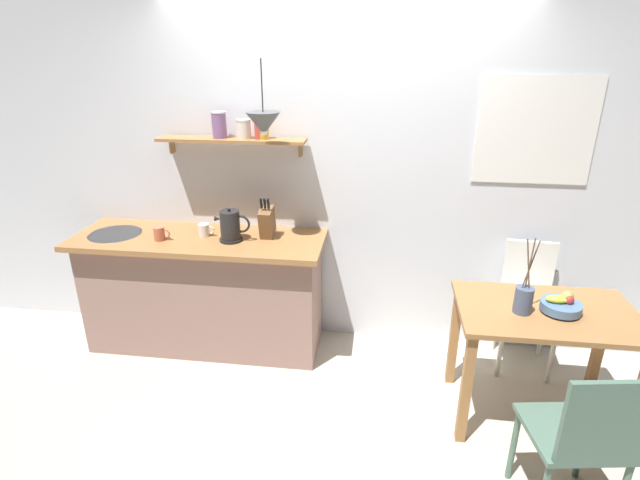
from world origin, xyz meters
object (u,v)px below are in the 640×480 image
(dining_chair_near, at_px, (584,436))
(coffee_mug_by_sink, at_px, (160,234))
(pendant_lamp, at_px, (263,124))
(twig_vase, at_px, (523,299))
(knife_block, at_px, (267,222))
(electric_kettle, at_px, (231,226))
(dining_chair_far, at_px, (527,298))
(coffee_mug_spare, at_px, (204,230))
(fruit_bowl, at_px, (562,305))
(dining_table, at_px, (544,329))

(dining_chair_near, xyz_separation_m, coffee_mug_by_sink, (-2.53, 1.14, 0.44))
(coffee_mug_by_sink, height_order, pendant_lamp, pendant_lamp)
(twig_vase, xyz_separation_m, knife_block, (-1.64, 0.61, 0.18))
(electric_kettle, relative_size, pendant_lamp, 0.54)
(dining_chair_far, height_order, coffee_mug_spare, coffee_mug_spare)
(fruit_bowl, xyz_separation_m, knife_block, (-1.86, 0.57, 0.22))
(dining_table, distance_m, knife_block, 1.93)
(electric_kettle, bearing_deg, pendant_lamp, -2.73)
(knife_block, height_order, pendant_lamp, pendant_lamp)
(dining_table, xyz_separation_m, knife_block, (-1.80, 0.56, 0.40))
(fruit_bowl, relative_size, coffee_mug_by_sink, 1.88)
(electric_kettle, bearing_deg, dining_chair_far, 4.04)
(dining_chair_near, relative_size, knife_block, 2.96)
(dining_chair_far, bearing_deg, electric_kettle, -175.96)
(dining_table, bearing_deg, dining_chair_near, -91.12)
(knife_block, height_order, coffee_mug_by_sink, knife_block)
(coffee_mug_spare, bearing_deg, coffee_mug_by_sink, -157.01)
(twig_vase, height_order, coffee_mug_spare, twig_vase)
(fruit_bowl, xyz_separation_m, electric_kettle, (-2.10, 0.48, 0.21))
(coffee_mug_spare, bearing_deg, dining_table, -13.06)
(fruit_bowl, bearing_deg, coffee_mug_spare, 166.89)
(fruit_bowl, relative_size, electric_kettle, 0.90)
(dining_chair_far, bearing_deg, twig_vase, -109.54)
(dining_chair_near, distance_m, coffee_mug_spare, 2.62)
(fruit_bowl, distance_m, pendant_lamp, 2.10)
(dining_table, bearing_deg, coffee_mug_by_sink, 170.98)
(pendant_lamp, bearing_deg, electric_kettle, 177.27)
(knife_block, bearing_deg, twig_vase, -20.26)
(dining_chair_near, height_order, dining_chair_far, dining_chair_far)
(dining_chair_far, height_order, knife_block, knife_block)
(dining_table, height_order, pendant_lamp, pendant_lamp)
(twig_vase, xyz_separation_m, coffee_mug_spare, (-2.10, 0.57, 0.10))
(dining_table, distance_m, fruit_bowl, 0.19)
(electric_kettle, bearing_deg, dining_table, -12.70)
(coffee_mug_by_sink, xyz_separation_m, coffee_mug_spare, (0.28, 0.12, -0.00))
(dining_chair_near, relative_size, pendant_lamp, 1.94)
(fruit_bowl, bearing_deg, dining_chair_near, -96.03)
(knife_block, bearing_deg, dining_table, -17.19)
(dining_table, distance_m, electric_kettle, 2.13)
(twig_vase, distance_m, pendant_lamp, 1.90)
(dining_chair_near, height_order, knife_block, knife_block)
(knife_block, relative_size, coffee_mug_spare, 2.55)
(dining_chair_far, height_order, twig_vase, twig_vase)
(dining_chair_far, xyz_separation_m, coffee_mug_spare, (-2.33, -0.08, 0.44))
(fruit_bowl, relative_size, knife_block, 0.74)
(coffee_mug_by_sink, bearing_deg, fruit_bowl, -9.15)
(coffee_mug_by_sink, bearing_deg, dining_chair_near, -24.34)
(dining_table, distance_m, twig_vase, 0.27)
(fruit_bowl, distance_m, coffee_mug_by_sink, 2.65)
(dining_chair_far, height_order, coffee_mug_by_sink, coffee_mug_by_sink)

